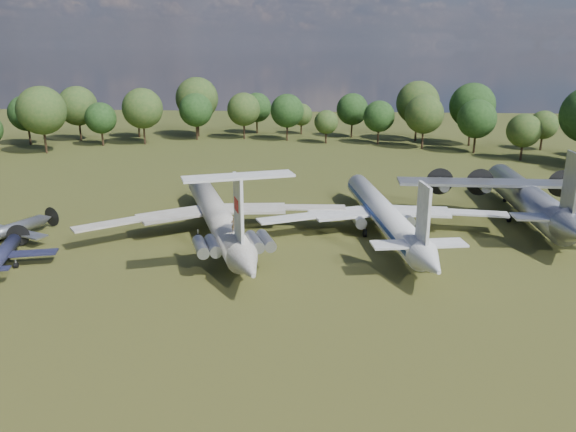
# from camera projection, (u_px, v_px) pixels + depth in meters

# --- Properties ---
(ground) EXTENTS (300.00, 300.00, 0.00)m
(ground) POSITION_uv_depth(u_px,v_px,m) (238.00, 246.00, 70.42)
(ground) COLOR #243913
(ground) RESTS_ON ground
(il62_airliner) EXTENTS (49.77, 56.13, 4.57)m
(il62_airliner) POSITION_uv_depth(u_px,v_px,m) (216.00, 219.00, 73.69)
(il62_airliner) COLOR silver
(il62_airliner) RESTS_ON ground
(tu104_jet) EXTENTS (40.35, 49.52, 4.46)m
(tu104_jet) POSITION_uv_depth(u_px,v_px,m) (383.00, 218.00, 74.35)
(tu104_jet) COLOR silver
(tu104_jet) RESTS_ON ground
(an12_transport) EXTENTS (36.57, 40.82, 5.35)m
(an12_transport) POSITION_uv_depth(u_px,v_px,m) (527.00, 202.00, 80.05)
(an12_transport) COLOR #A8AAB0
(an12_transport) RESTS_ON ground
(small_prop_west) EXTENTS (15.25, 18.28, 2.33)m
(small_prop_west) POSITION_uv_depth(u_px,v_px,m) (2.00, 258.00, 63.18)
(small_prop_west) COLOR black
(small_prop_west) RESTS_ON ground
(small_prop_northwest) EXTENTS (16.75, 18.95, 2.30)m
(small_prop_northwest) POSITION_uv_depth(u_px,v_px,m) (8.00, 234.00, 71.51)
(small_prop_northwest) COLOR #94969B
(small_prop_northwest) RESTS_ON ground
(person_on_il62) EXTENTS (0.66, 0.44, 1.76)m
(person_on_il62) POSITION_uv_depth(u_px,v_px,m) (234.00, 225.00, 61.01)
(person_on_il62) COLOR #9C784F
(person_on_il62) RESTS_ON il62_airliner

